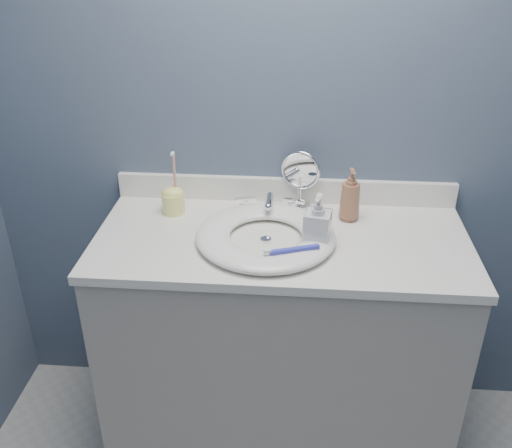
# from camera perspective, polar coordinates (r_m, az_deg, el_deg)

# --- Properties ---
(back_wall) EXTENTS (2.20, 0.02, 2.40)m
(back_wall) POSITION_cam_1_polar(r_m,az_deg,el_deg) (1.98, 3.11, 10.78)
(back_wall) COLOR #4A5870
(back_wall) RESTS_ON ground
(vanity_cabinet) EXTENTS (1.20, 0.55, 0.85)m
(vanity_cabinet) POSITION_cam_1_polar(r_m,az_deg,el_deg) (2.12, 2.31, -11.98)
(vanity_cabinet) COLOR #A6A098
(vanity_cabinet) RESTS_ON ground
(countertop) EXTENTS (1.22, 0.57, 0.03)m
(countertop) POSITION_cam_1_polar(r_m,az_deg,el_deg) (1.87, 2.57, -1.68)
(countertop) COLOR white
(countertop) RESTS_ON vanity_cabinet
(backsplash) EXTENTS (1.22, 0.02, 0.09)m
(backsplash) POSITION_cam_1_polar(r_m,az_deg,el_deg) (2.07, 2.90, 3.42)
(backsplash) COLOR white
(backsplash) RESTS_ON countertop
(basin) EXTENTS (0.45, 0.45, 0.04)m
(basin) POSITION_cam_1_polar(r_m,az_deg,el_deg) (1.83, 0.99, -1.17)
(basin) COLOR white
(basin) RESTS_ON countertop
(drain) EXTENTS (0.04, 0.04, 0.01)m
(drain) POSITION_cam_1_polar(r_m,az_deg,el_deg) (1.83, 0.98, -1.57)
(drain) COLOR silver
(drain) RESTS_ON countertop
(faucet) EXTENTS (0.25, 0.13, 0.07)m
(faucet) POSITION_cam_1_polar(r_m,az_deg,el_deg) (1.99, 1.35, 1.85)
(faucet) COLOR silver
(faucet) RESTS_ON countertop
(makeup_mirror) EXTENTS (0.14, 0.08, 0.21)m
(makeup_mirror) POSITION_cam_1_polar(r_m,az_deg,el_deg) (2.01, 4.45, 4.76)
(makeup_mirror) COLOR silver
(makeup_mirror) RESTS_ON countertop
(soap_bottle_amber) EXTENTS (0.08, 0.08, 0.18)m
(soap_bottle_amber) POSITION_cam_1_polar(r_m,az_deg,el_deg) (1.95, 9.42, 2.90)
(soap_bottle_amber) COLOR #976044
(soap_bottle_amber) RESTS_ON countertop
(soap_bottle_clear) EXTENTS (0.09, 0.09, 0.18)m
(soap_bottle_clear) POSITION_cam_1_polar(r_m,az_deg,el_deg) (1.77, 6.18, 0.29)
(soap_bottle_clear) COLOR silver
(soap_bottle_clear) RESTS_ON countertop
(toothbrush_holder) EXTENTS (0.08, 0.08, 0.23)m
(toothbrush_holder) POSITION_cam_1_polar(r_m,az_deg,el_deg) (2.01, -8.30, 2.49)
(toothbrush_holder) COLOR #FFFB7F
(toothbrush_holder) RESTS_ON countertop
(toothbrush_lying) EXTENTS (0.17, 0.07, 0.02)m
(toothbrush_lying) POSITION_cam_1_polar(r_m,az_deg,el_deg) (1.70, 3.65, -2.60)
(toothbrush_lying) COLOR #363AC1
(toothbrush_lying) RESTS_ON basin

